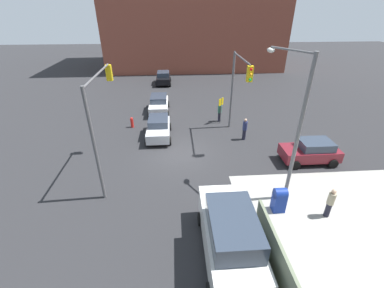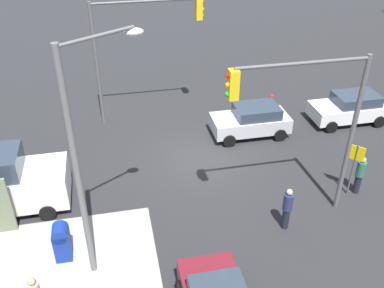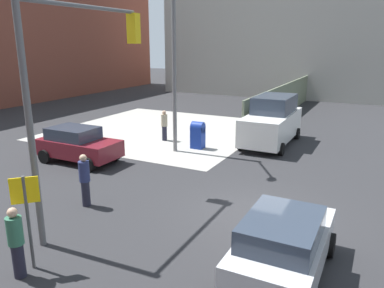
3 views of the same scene
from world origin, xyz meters
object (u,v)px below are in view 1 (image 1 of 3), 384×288
object	(u,v)px
coupe_white	(159,104)
hatchback_maroon	(311,151)
pedestrian_crossing	(220,112)
hatchback_black	(163,78)
coupe_silver	(159,128)
traffic_signal_nw_corner	(238,82)
street_lamp_corner	(295,120)
traffic_signal_se_corner	(100,108)
van_white_delivery	(230,235)
pedestrian_waiting	(330,203)
pedestrian_walking_north	(245,129)
fire_hydrant	(132,122)
mailbox_blue	(279,199)

from	to	relation	value
coupe_white	hatchback_maroon	bearing A→B (deg)	46.80
coupe_white	pedestrian_crossing	bearing A→B (deg)	63.89
hatchback_black	coupe_silver	world-z (taller)	same
traffic_signal_nw_corner	street_lamp_corner	distance (m)	7.58
traffic_signal_se_corner	coupe_white	world-z (taller)	traffic_signal_se_corner
traffic_signal_se_corner	street_lamp_corner	size ratio (longest dim) A/B	0.81
street_lamp_corner	van_white_delivery	size ratio (longest dim) A/B	1.48
street_lamp_corner	pedestrian_waiting	distance (m)	4.62
street_lamp_corner	pedestrian_walking_north	xyz separation A→B (m)	(-6.89, -0.41, -3.75)
street_lamp_corner	coupe_silver	bearing A→B (deg)	-136.92
hatchback_black	hatchback_maroon	xyz separation A→B (m)	(20.59, 10.72, -0.00)
pedestrian_waiting	fire_hydrant	bearing A→B (deg)	84.37
street_lamp_corner	fire_hydrant	distance (m)	14.55
hatchback_black	coupe_white	bearing A→B (deg)	-0.89
street_lamp_corner	pedestrian_waiting	bearing A→B (deg)	43.15
street_lamp_corner	hatchback_maroon	world-z (taller)	street_lamp_corner
traffic_signal_nw_corner	traffic_signal_se_corner	xyz separation A→B (m)	(4.96, -9.00, 0.04)
coupe_white	pedestrian_walking_north	bearing A→B (deg)	47.21
pedestrian_crossing	pedestrian_waiting	world-z (taller)	pedestrian_crossing
mailbox_blue	hatchback_black	bearing A→B (deg)	-164.91
fire_hydrant	coupe_white	distance (m)	4.28
pedestrian_walking_north	coupe_silver	bearing A→B (deg)	-68.23
mailbox_blue	pedestrian_crossing	distance (m)	12.06
fire_hydrant	hatchback_maroon	world-z (taller)	hatchback_maroon
street_lamp_corner	pedestrian_crossing	xyz separation A→B (m)	(-10.69, -1.81, -3.77)
fire_hydrant	hatchback_black	distance (m)	14.19
mailbox_blue	pedestrian_waiting	world-z (taller)	pedestrian_waiting
traffic_signal_se_corner	van_white_delivery	xyz separation A→B (m)	(6.49, 6.30, -3.36)
pedestrian_waiting	coupe_white	bearing A→B (deg)	71.09
hatchback_maroon	pedestrian_waiting	bearing A→B (deg)	-16.48
coupe_silver	hatchback_maroon	distance (m)	11.59
hatchback_maroon	van_white_delivery	xyz separation A→B (m)	(7.23, -7.14, 0.44)
pedestrian_walking_north	hatchback_black	bearing A→B (deg)	-128.04
traffic_signal_se_corner	pedestrian_crossing	distance (m)	12.21
street_lamp_corner	pedestrian_walking_north	bearing A→B (deg)	-176.63
coupe_white	pedestrian_walking_north	xyz separation A→B (m)	(6.62, 7.15, 0.11)
street_lamp_corner	coupe_silver	size ratio (longest dim) A/B	2.03
hatchback_black	pedestrian_crossing	distance (m)	14.32
coupe_silver	pedestrian_walking_north	bearing A→B (deg)	82.17
traffic_signal_se_corner	pedestrian_waiting	bearing A→B (deg)	69.49
traffic_signal_nw_corner	coupe_silver	distance (m)	7.28
mailbox_blue	coupe_white	bearing A→B (deg)	-154.88
fire_hydrant	van_white_delivery	xyz separation A→B (m)	(13.84, 6.00, 0.79)
traffic_signal_nw_corner	hatchback_maroon	xyz separation A→B (m)	(4.22, 4.44, -3.76)
pedestrian_crossing	van_white_delivery	bearing A→B (deg)	46.02
coupe_white	coupe_silver	distance (m)	5.67
hatchback_black	pedestrian_waiting	bearing A→B (deg)	19.62
hatchback_black	coupe_silver	size ratio (longest dim) A/B	0.98
hatchback_black	pedestrian_crossing	world-z (taller)	pedestrian_crossing
hatchback_black	traffic_signal_nw_corner	bearing A→B (deg)	21.01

